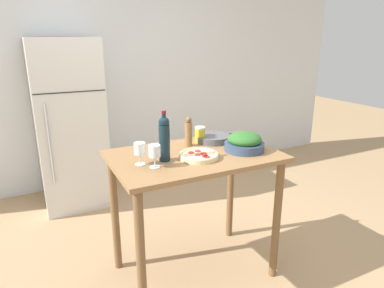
{
  "coord_description": "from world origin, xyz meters",
  "views": [
    {
      "loc": [
        -1.0,
        -1.97,
        1.71
      ],
      "look_at": [
        0.0,
        0.04,
        1.0
      ],
      "focal_mm": 32.0,
      "sensor_mm": 36.0,
      "label": 1
    }
  ],
  "objects_px": {
    "wine_bottle": "(164,138)",
    "homemade_pizza": "(199,155)",
    "wine_glass_far": "(140,150)",
    "wine_glass_near": "(155,152)",
    "refrigerator": "(69,124)",
    "cast_iron_skillet": "(213,138)",
    "pepper_mill": "(189,132)",
    "salad_bowl": "(244,143)",
    "salt_canister": "(200,135)"
  },
  "relations": [
    {
      "from": "wine_bottle",
      "to": "homemade_pizza",
      "type": "xyz_separation_m",
      "value": [
        0.22,
        -0.06,
        -0.14
      ]
    },
    {
      "from": "wine_glass_far",
      "to": "wine_glass_near",
      "type": "bearing_deg",
      "value": -52.92
    },
    {
      "from": "refrigerator",
      "to": "wine_bottle",
      "type": "xyz_separation_m",
      "value": [
        0.38,
        -1.69,
        0.24
      ]
    },
    {
      "from": "wine_bottle",
      "to": "cast_iron_skillet",
      "type": "relative_size",
      "value": 0.78
    },
    {
      "from": "wine_glass_far",
      "to": "homemade_pizza",
      "type": "distance_m",
      "value": 0.39
    },
    {
      "from": "pepper_mill",
      "to": "wine_bottle",
      "type": "bearing_deg",
      "value": -141.96
    },
    {
      "from": "pepper_mill",
      "to": "cast_iron_skillet",
      "type": "relative_size",
      "value": 0.52
    },
    {
      "from": "wine_glass_far",
      "to": "salad_bowl",
      "type": "height_order",
      "value": "wine_glass_far"
    },
    {
      "from": "salt_canister",
      "to": "cast_iron_skillet",
      "type": "distance_m",
      "value": 0.11
    },
    {
      "from": "wine_glass_near",
      "to": "cast_iron_skillet",
      "type": "bearing_deg",
      "value": 28.09
    },
    {
      "from": "salad_bowl",
      "to": "homemade_pizza",
      "type": "bearing_deg",
      "value": 179.57
    },
    {
      "from": "wine_bottle",
      "to": "wine_glass_near",
      "type": "distance_m",
      "value": 0.14
    },
    {
      "from": "salad_bowl",
      "to": "cast_iron_skillet",
      "type": "distance_m",
      "value": 0.3
    },
    {
      "from": "salad_bowl",
      "to": "wine_bottle",
      "type": "bearing_deg",
      "value": 174.09
    },
    {
      "from": "wine_bottle",
      "to": "salad_bowl",
      "type": "xyz_separation_m",
      "value": [
        0.58,
        -0.06,
        -0.09
      ]
    },
    {
      "from": "refrigerator",
      "to": "wine_glass_near",
      "type": "distance_m",
      "value": 1.81
    },
    {
      "from": "wine_glass_near",
      "to": "pepper_mill",
      "type": "distance_m",
      "value": 0.48
    },
    {
      "from": "pepper_mill",
      "to": "salt_canister",
      "type": "distance_m",
      "value": 0.13
    },
    {
      "from": "wine_glass_near",
      "to": "wine_glass_far",
      "type": "xyz_separation_m",
      "value": [
        -0.06,
        0.09,
        -0.0
      ]
    },
    {
      "from": "refrigerator",
      "to": "homemade_pizza",
      "type": "distance_m",
      "value": 1.85
    },
    {
      "from": "refrigerator",
      "to": "salt_canister",
      "type": "distance_m",
      "value": 1.64
    },
    {
      "from": "wine_bottle",
      "to": "wine_glass_far",
      "type": "relative_size",
      "value": 2.3
    },
    {
      "from": "wine_glass_far",
      "to": "salad_bowl",
      "type": "bearing_deg",
      "value": -4.67
    },
    {
      "from": "refrigerator",
      "to": "homemade_pizza",
      "type": "relative_size",
      "value": 6.54
    },
    {
      "from": "homemade_pizza",
      "to": "wine_glass_far",
      "type": "bearing_deg",
      "value": 171.38
    },
    {
      "from": "salt_canister",
      "to": "salad_bowl",
      "type": "bearing_deg",
      "value": -59.15
    },
    {
      "from": "wine_bottle",
      "to": "salt_canister",
      "type": "xyz_separation_m",
      "value": [
        0.39,
        0.25,
        -0.09
      ]
    },
    {
      "from": "pepper_mill",
      "to": "salt_canister",
      "type": "relative_size",
      "value": 1.8
    },
    {
      "from": "cast_iron_skillet",
      "to": "salt_canister",
      "type": "bearing_deg",
      "value": 167.11
    },
    {
      "from": "pepper_mill",
      "to": "salad_bowl",
      "type": "distance_m",
      "value": 0.41
    },
    {
      "from": "pepper_mill",
      "to": "refrigerator",
      "type": "bearing_deg",
      "value": 113.93
    },
    {
      "from": "salad_bowl",
      "to": "pepper_mill",
      "type": "bearing_deg",
      "value": 137.55
    },
    {
      "from": "salad_bowl",
      "to": "homemade_pizza",
      "type": "relative_size",
      "value": 1.06
    },
    {
      "from": "wine_glass_far",
      "to": "salt_canister",
      "type": "relative_size",
      "value": 1.18
    },
    {
      "from": "salad_bowl",
      "to": "salt_canister",
      "type": "height_order",
      "value": "salad_bowl"
    },
    {
      "from": "homemade_pizza",
      "to": "wine_bottle",
      "type": "bearing_deg",
      "value": 165.32
    },
    {
      "from": "salt_canister",
      "to": "homemade_pizza",
      "type": "bearing_deg",
      "value": -118.92
    },
    {
      "from": "wine_glass_far",
      "to": "pepper_mill",
      "type": "bearing_deg",
      "value": 26.03
    },
    {
      "from": "wine_glass_near",
      "to": "refrigerator",
      "type": "bearing_deg",
      "value": 98.97
    },
    {
      "from": "homemade_pizza",
      "to": "pepper_mill",
      "type": "bearing_deg",
      "value": 78.01
    },
    {
      "from": "salt_canister",
      "to": "wine_bottle",
      "type": "bearing_deg",
      "value": -146.91
    },
    {
      "from": "refrigerator",
      "to": "salad_bowl",
      "type": "bearing_deg",
      "value": -61.38
    },
    {
      "from": "cast_iron_skillet",
      "to": "wine_bottle",
      "type": "bearing_deg",
      "value": -154.86
    },
    {
      "from": "cast_iron_skillet",
      "to": "wine_glass_far",
      "type": "bearing_deg",
      "value": -160.69
    },
    {
      "from": "wine_bottle",
      "to": "salad_bowl",
      "type": "relative_size",
      "value": 1.18
    },
    {
      "from": "refrigerator",
      "to": "wine_glass_near",
      "type": "bearing_deg",
      "value": -81.03
    },
    {
      "from": "homemade_pizza",
      "to": "cast_iron_skillet",
      "type": "height_order",
      "value": "cast_iron_skillet"
    },
    {
      "from": "wine_glass_near",
      "to": "wine_glass_far",
      "type": "height_order",
      "value": "same"
    },
    {
      "from": "wine_glass_far",
      "to": "cast_iron_skillet",
      "type": "distance_m",
      "value": 0.7
    },
    {
      "from": "salad_bowl",
      "to": "homemade_pizza",
      "type": "distance_m",
      "value": 0.36
    }
  ]
}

